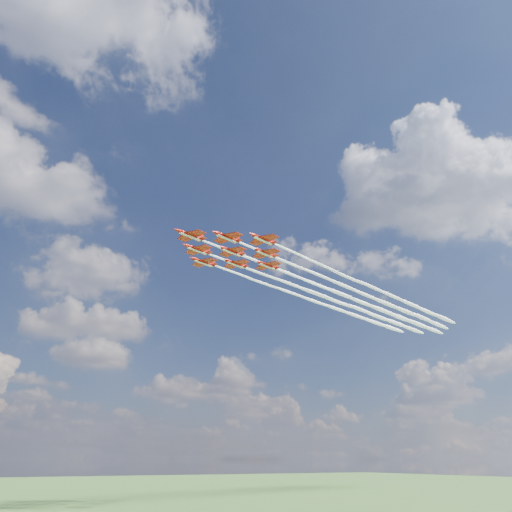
# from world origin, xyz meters

# --- Properties ---
(ground) EXTENTS (600.00, 600.00, 0.00)m
(ground) POSITION_xyz_m (0.00, 0.00, 0.00)
(ground) COLOR #2D511E
(ground) RESTS_ON ground
(jet_lead) EXTENTS (129.52, 47.87, 2.91)m
(jet_lead) POSITION_xyz_m (49.02, 15.87, 76.00)
(jet_lead) COLOR #AB1309
(jet_row2_port) EXTENTS (129.52, 47.87, 2.91)m
(jet_row2_port) POSITION_xyz_m (59.66, 12.00, 76.00)
(jet_row2_port) COLOR #AB1309
(jet_row2_starb) EXTENTS (129.52, 47.87, 2.91)m
(jet_row2_starb) POSITION_xyz_m (55.08, 25.42, 76.00)
(jet_row2_starb) COLOR #AB1309
(jet_row3_port) EXTENTS (129.52, 47.87, 2.91)m
(jet_row3_port) POSITION_xyz_m (70.29, 8.14, 76.00)
(jet_row3_port) COLOR #AB1309
(jet_row3_centre) EXTENTS (129.52, 47.87, 2.91)m
(jet_row3_centre) POSITION_xyz_m (65.72, 21.56, 76.00)
(jet_row3_centre) COLOR #AB1309
(jet_row3_starb) EXTENTS (129.52, 47.87, 2.91)m
(jet_row3_starb) POSITION_xyz_m (61.14, 34.97, 76.00)
(jet_row3_starb) COLOR #AB1309
(jet_row4_port) EXTENTS (129.52, 47.87, 2.91)m
(jet_row4_port) POSITION_xyz_m (76.35, 17.69, 76.00)
(jet_row4_port) COLOR #AB1309
(jet_row4_starb) EXTENTS (129.52, 47.87, 2.91)m
(jet_row4_starb) POSITION_xyz_m (71.78, 31.11, 76.00)
(jet_row4_starb) COLOR #AB1309
(jet_tail) EXTENTS (129.52, 47.87, 2.91)m
(jet_tail) POSITION_xyz_m (82.41, 27.24, 76.00)
(jet_tail) COLOR #AB1309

